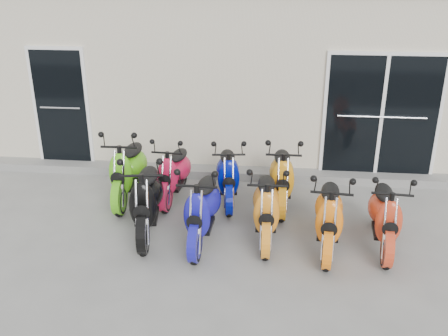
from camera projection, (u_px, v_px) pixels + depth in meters
The scene contains 14 objects.
ground at pixel (220, 230), 7.40m from camera, with size 80.00×80.00×0.00m, color gray.
building at pixel (244, 60), 11.58m from camera, with size 14.00×6.00×3.20m, color beige.
front_step at pixel (232, 173), 9.23m from camera, with size 14.00×0.40×0.15m, color gray.
door_left at pixel (61, 104), 9.23m from camera, with size 1.07×0.08×2.22m, color black.
door_right at pixel (382, 113), 8.67m from camera, with size 2.02×0.08×2.22m, color black.
scooter_front_black at pixel (146, 191), 7.10m from camera, with size 0.66×1.80×1.33m, color black, non-canonical shape.
scooter_front_blue at pixel (202, 200), 6.89m from camera, with size 0.62×1.71×1.26m, color #17159D, non-canonical shape.
scooter_front_orange_a at pixel (266, 199), 6.97m from camera, with size 0.60×1.66×1.23m, color orange, non-canonical shape.
scooter_front_orange_b at pixel (330, 207), 6.73m from camera, with size 0.61×1.67×1.24m, color orange, non-canonical shape.
scooter_front_red at pixel (386, 207), 6.76m from camera, with size 0.59×1.62×1.20m, color red, non-canonical shape.
scooter_back_green at pixel (128, 162), 8.14m from camera, with size 0.65×1.79×1.32m, color #56BD17, non-canonical shape.
scooter_back_red at pixel (174, 166), 8.19m from camera, with size 0.57×1.58×1.17m, color #BD153A, non-canonical shape.
scooter_back_blue at pixel (228, 168), 8.09m from camera, with size 0.58×1.61×1.19m, color #020E8D, non-canonical shape.
scooter_back_yellow at pixel (282, 169), 7.96m from camera, with size 0.62×1.70×1.25m, color orange, non-canonical shape.
Camera 1 is at (0.73, -6.46, 3.66)m, focal length 40.00 mm.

